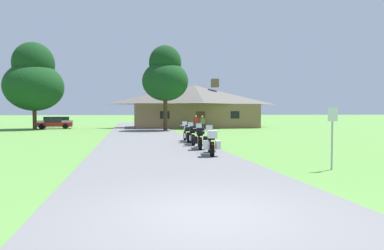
{
  "coord_description": "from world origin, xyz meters",
  "views": [
    {
      "loc": [
        -1.44,
        -5.8,
        1.95
      ],
      "look_at": [
        2.6,
        14.58,
        1.15
      ],
      "focal_mm": 30.14,
      "sensor_mm": 36.0,
      "label": 1
    }
  ],
  "objects_px": {
    "motorcycle_black_third_in_row": "(192,135)",
    "bystander_red_shirt_near_lodge": "(196,122)",
    "motorcycle_orange_nearest_to_camera": "(211,143)",
    "motorcycle_yellow_second_in_row": "(200,138)",
    "tree_left_far": "(34,80)",
    "metal_signpost_roadside": "(332,130)",
    "parked_silver_suv_far_left": "(56,121)",
    "parked_red_sedan_far_left": "(54,123)",
    "motorcycle_silver_farthest_in_row": "(187,133)",
    "bystander_olive_shirt_beside_signpost": "(202,123)",
    "tree_by_lodge_front": "(165,76)"
  },
  "relations": [
    {
      "from": "tree_left_far",
      "to": "bystander_red_shirt_near_lodge",
      "type": "bearing_deg",
      "value": -17.81
    },
    {
      "from": "motorcycle_yellow_second_in_row",
      "to": "parked_silver_suv_far_left",
      "type": "relative_size",
      "value": 0.43
    },
    {
      "from": "motorcycle_yellow_second_in_row",
      "to": "metal_signpost_roadside",
      "type": "distance_m",
      "value": 7.38
    },
    {
      "from": "tree_left_far",
      "to": "motorcycle_silver_farthest_in_row",
      "type": "bearing_deg",
      "value": -53.84
    },
    {
      "from": "motorcycle_silver_farthest_in_row",
      "to": "tree_by_lodge_front",
      "type": "xyz_separation_m",
      "value": [
        0.17,
        13.92,
        5.27
      ]
    },
    {
      "from": "motorcycle_yellow_second_in_row",
      "to": "tree_left_far",
      "type": "bearing_deg",
      "value": 130.55
    },
    {
      "from": "motorcycle_yellow_second_in_row",
      "to": "parked_red_sedan_far_left",
      "type": "height_order",
      "value": "motorcycle_yellow_second_in_row"
    },
    {
      "from": "motorcycle_silver_farthest_in_row",
      "to": "motorcycle_yellow_second_in_row",
      "type": "bearing_deg",
      "value": -90.22
    },
    {
      "from": "motorcycle_silver_farthest_in_row",
      "to": "bystander_red_shirt_near_lodge",
      "type": "relative_size",
      "value": 1.25
    },
    {
      "from": "motorcycle_yellow_second_in_row",
      "to": "tree_by_lodge_front",
      "type": "relative_size",
      "value": 0.23
    },
    {
      "from": "parked_red_sedan_far_left",
      "to": "bystander_olive_shirt_beside_signpost",
      "type": "bearing_deg",
      "value": -130.61
    },
    {
      "from": "motorcycle_orange_nearest_to_camera",
      "to": "motorcycle_black_third_in_row",
      "type": "relative_size",
      "value": 0.99
    },
    {
      "from": "motorcycle_black_third_in_row",
      "to": "bystander_red_shirt_near_lodge",
      "type": "distance_m",
      "value": 16.44
    },
    {
      "from": "tree_left_far",
      "to": "bystander_olive_shirt_beside_signpost",
      "type": "bearing_deg",
      "value": -28.47
    },
    {
      "from": "motorcycle_orange_nearest_to_camera",
      "to": "motorcycle_silver_farthest_in_row",
      "type": "distance_m",
      "value": 6.81
    },
    {
      "from": "motorcycle_black_third_in_row",
      "to": "motorcycle_yellow_second_in_row",
      "type": "bearing_deg",
      "value": -86.25
    },
    {
      "from": "motorcycle_silver_farthest_in_row",
      "to": "parked_red_sedan_far_left",
      "type": "distance_m",
      "value": 24.35
    },
    {
      "from": "motorcycle_silver_farthest_in_row",
      "to": "parked_red_sedan_far_left",
      "type": "xyz_separation_m",
      "value": [
        -12.6,
        20.83,
        0.02
      ]
    },
    {
      "from": "tree_by_lodge_front",
      "to": "parked_red_sedan_far_left",
      "type": "xyz_separation_m",
      "value": [
        -12.77,
        6.91,
        -5.25
      ]
    },
    {
      "from": "motorcycle_black_third_in_row",
      "to": "bystander_red_shirt_near_lodge",
      "type": "bearing_deg",
      "value": 82.16
    },
    {
      "from": "tree_left_far",
      "to": "motorcycle_orange_nearest_to_camera",
      "type": "bearing_deg",
      "value": -61.67
    },
    {
      "from": "metal_signpost_roadside",
      "to": "tree_left_far",
      "type": "xyz_separation_m",
      "value": [
        -17.54,
        30.77,
        4.43
      ]
    },
    {
      "from": "motorcycle_yellow_second_in_row",
      "to": "bystander_olive_shirt_beside_signpost",
      "type": "xyz_separation_m",
      "value": [
        3.48,
        14.42,
        0.32
      ]
    },
    {
      "from": "motorcycle_black_third_in_row",
      "to": "metal_signpost_roadside",
      "type": "bearing_deg",
      "value": -66.14
    },
    {
      "from": "bystander_olive_shirt_beside_signpost",
      "to": "motorcycle_silver_farthest_in_row",
      "type": "bearing_deg",
      "value": 69.19
    },
    {
      "from": "motorcycle_silver_farthest_in_row",
      "to": "parked_red_sedan_far_left",
      "type": "relative_size",
      "value": 0.47
    },
    {
      "from": "motorcycle_black_third_in_row",
      "to": "metal_signpost_roadside",
      "type": "height_order",
      "value": "metal_signpost_roadside"
    },
    {
      "from": "motorcycle_yellow_second_in_row",
      "to": "parked_red_sedan_far_left",
      "type": "relative_size",
      "value": 0.47
    },
    {
      "from": "motorcycle_orange_nearest_to_camera",
      "to": "motorcycle_silver_farthest_in_row",
      "type": "bearing_deg",
      "value": 98.41
    },
    {
      "from": "motorcycle_black_third_in_row",
      "to": "bystander_olive_shirt_beside_signpost",
      "type": "relative_size",
      "value": 1.25
    },
    {
      "from": "parked_silver_suv_far_left",
      "to": "parked_red_sedan_far_left",
      "type": "height_order",
      "value": "parked_silver_suv_far_left"
    },
    {
      "from": "motorcycle_black_third_in_row",
      "to": "parked_red_sedan_far_left",
      "type": "relative_size",
      "value": 0.47
    },
    {
      "from": "bystander_red_shirt_near_lodge",
      "to": "motorcycle_silver_farthest_in_row",
      "type": "bearing_deg",
      "value": 77.91
    },
    {
      "from": "motorcycle_silver_farthest_in_row",
      "to": "metal_signpost_roadside",
      "type": "relative_size",
      "value": 0.97
    },
    {
      "from": "motorcycle_yellow_second_in_row",
      "to": "metal_signpost_roadside",
      "type": "height_order",
      "value": "metal_signpost_roadside"
    },
    {
      "from": "tree_by_lodge_front",
      "to": "motorcycle_orange_nearest_to_camera",
      "type": "bearing_deg",
      "value": -90.86
    },
    {
      "from": "motorcycle_yellow_second_in_row",
      "to": "bystander_red_shirt_near_lodge",
      "type": "bearing_deg",
      "value": 88.36
    },
    {
      "from": "bystander_red_shirt_near_lodge",
      "to": "metal_signpost_roadside",
      "type": "distance_m",
      "value": 24.97
    },
    {
      "from": "bystander_olive_shirt_beside_signpost",
      "to": "tree_by_lodge_front",
      "type": "bearing_deg",
      "value": -51.94
    },
    {
      "from": "parked_silver_suv_far_left",
      "to": "parked_red_sedan_far_left",
      "type": "relative_size",
      "value": 1.1
    },
    {
      "from": "parked_silver_suv_far_left",
      "to": "parked_red_sedan_far_left",
      "type": "bearing_deg",
      "value": -178.68
    },
    {
      "from": "bystander_olive_shirt_beside_signpost",
      "to": "tree_by_lodge_front",
      "type": "relative_size",
      "value": 0.18
    },
    {
      "from": "bystander_olive_shirt_beside_signpost",
      "to": "metal_signpost_roadside",
      "type": "height_order",
      "value": "metal_signpost_roadside"
    },
    {
      "from": "motorcycle_black_third_in_row",
      "to": "bystander_red_shirt_near_lodge",
      "type": "relative_size",
      "value": 1.25
    },
    {
      "from": "parked_silver_suv_far_left",
      "to": "bystander_olive_shirt_beside_signpost",
      "type": "bearing_deg",
      "value": -141.94
    },
    {
      "from": "tree_by_lodge_front",
      "to": "parked_silver_suv_far_left",
      "type": "distance_m",
      "value": 19.08
    },
    {
      "from": "motorcycle_orange_nearest_to_camera",
      "to": "bystander_red_shirt_near_lodge",
      "type": "height_order",
      "value": "bystander_red_shirt_near_lodge"
    },
    {
      "from": "motorcycle_black_third_in_row",
      "to": "tree_left_far",
      "type": "xyz_separation_m",
      "value": [
        -14.47,
        21.84,
        5.16
      ]
    },
    {
      "from": "motorcycle_yellow_second_in_row",
      "to": "parked_red_sedan_far_left",
      "type": "xyz_separation_m",
      "value": [
        -12.51,
        25.1,
        0.03
      ]
    },
    {
      "from": "motorcycle_orange_nearest_to_camera",
      "to": "motorcycle_silver_farthest_in_row",
      "type": "height_order",
      "value": "same"
    }
  ]
}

